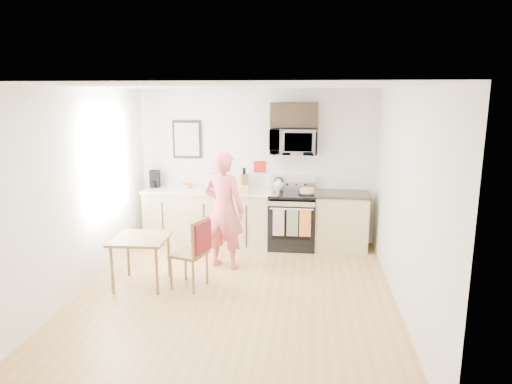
# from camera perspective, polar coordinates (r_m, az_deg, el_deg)

# --- Properties ---
(floor) EXTENTS (4.60, 4.60, 0.00)m
(floor) POSITION_cam_1_polar(r_m,az_deg,el_deg) (5.97, -2.57, -12.73)
(floor) COLOR #AD8243
(floor) RESTS_ON ground
(back_wall) EXTENTS (4.00, 0.04, 2.60)m
(back_wall) POSITION_cam_1_polar(r_m,az_deg,el_deg) (7.79, 0.09, 3.22)
(back_wall) COLOR silver
(back_wall) RESTS_ON floor
(front_wall) EXTENTS (4.00, 0.04, 2.60)m
(front_wall) POSITION_cam_1_polar(r_m,az_deg,el_deg) (3.40, -9.17, -8.93)
(front_wall) COLOR silver
(front_wall) RESTS_ON floor
(left_wall) EXTENTS (0.04, 4.60, 2.60)m
(left_wall) POSITION_cam_1_polar(r_m,az_deg,el_deg) (6.20, -21.25, 0.05)
(left_wall) COLOR silver
(left_wall) RESTS_ON floor
(right_wall) EXTENTS (0.04, 4.60, 2.60)m
(right_wall) POSITION_cam_1_polar(r_m,az_deg,el_deg) (5.59, 17.98, -0.98)
(right_wall) COLOR silver
(right_wall) RESTS_ON floor
(ceiling) EXTENTS (4.00, 4.60, 0.04)m
(ceiling) POSITION_cam_1_polar(r_m,az_deg,el_deg) (5.42, -2.84, 13.07)
(ceiling) COLOR white
(ceiling) RESTS_ON back_wall
(window) EXTENTS (0.06, 1.40, 1.50)m
(window) POSITION_cam_1_polar(r_m,az_deg,el_deg) (6.85, -18.03, 3.48)
(window) COLOR silver
(window) RESTS_ON left_wall
(cabinet_left) EXTENTS (2.10, 0.60, 0.90)m
(cabinet_left) POSITION_cam_1_polar(r_m,az_deg,el_deg) (7.82, -6.01, -3.20)
(cabinet_left) COLOR tan
(cabinet_left) RESTS_ON floor
(countertop_left) EXTENTS (2.14, 0.64, 0.04)m
(countertop_left) POSITION_cam_1_polar(r_m,az_deg,el_deg) (7.70, -6.09, 0.17)
(countertop_left) COLOR #F0E6CE
(countertop_left) RESTS_ON cabinet_left
(cabinet_right) EXTENTS (0.84, 0.60, 0.90)m
(cabinet_right) POSITION_cam_1_polar(r_m,az_deg,el_deg) (7.65, 10.55, -3.69)
(cabinet_right) COLOR tan
(cabinet_right) RESTS_ON floor
(countertop_right) EXTENTS (0.88, 0.64, 0.04)m
(countertop_right) POSITION_cam_1_polar(r_m,az_deg,el_deg) (7.53, 10.68, -0.25)
(countertop_right) COLOR black
(countertop_right) RESTS_ON cabinet_right
(range) EXTENTS (0.76, 0.70, 1.16)m
(range) POSITION_cam_1_polar(r_m,az_deg,el_deg) (7.61, 4.53, -3.70)
(range) COLOR black
(range) RESTS_ON floor
(microwave) EXTENTS (0.76, 0.51, 0.42)m
(microwave) POSITION_cam_1_polar(r_m,az_deg,el_deg) (7.47, 4.73, 6.34)
(microwave) COLOR silver
(microwave) RESTS_ON back_wall
(upper_cabinet) EXTENTS (0.76, 0.35, 0.40)m
(upper_cabinet) POSITION_cam_1_polar(r_m,az_deg,el_deg) (7.48, 4.80, 9.58)
(upper_cabinet) COLOR black
(upper_cabinet) RESTS_ON back_wall
(wall_art) EXTENTS (0.50, 0.04, 0.65)m
(wall_art) POSITION_cam_1_polar(r_m,az_deg,el_deg) (7.94, -8.62, 6.52)
(wall_art) COLOR black
(wall_art) RESTS_ON back_wall
(wall_trivet) EXTENTS (0.20, 0.02, 0.20)m
(wall_trivet) POSITION_cam_1_polar(r_m,az_deg,el_deg) (7.77, 0.44, 3.19)
(wall_trivet) COLOR #B41E0F
(wall_trivet) RESTS_ON back_wall
(person) EXTENTS (0.73, 0.58, 1.73)m
(person) POSITION_cam_1_polar(r_m,az_deg,el_deg) (6.63, -4.04, -2.23)
(person) COLOR #D53A43
(person) RESTS_ON floor
(dining_table) EXTENTS (0.71, 0.71, 0.66)m
(dining_table) POSITION_cam_1_polar(r_m,az_deg,el_deg) (6.24, -14.23, -6.19)
(dining_table) COLOR brown
(dining_table) RESTS_ON floor
(chair) EXTENTS (0.54, 0.51, 0.95)m
(chair) POSITION_cam_1_polar(r_m,az_deg,el_deg) (5.97, -7.36, -6.50)
(chair) COLOR brown
(chair) RESTS_ON floor
(knife_block) EXTENTS (0.17, 0.19, 0.25)m
(knife_block) POSITION_cam_1_polar(r_m,az_deg,el_deg) (7.71, -1.54, 1.32)
(knife_block) COLOR brown
(knife_block) RESTS_ON countertop_left
(utensil_crock) EXTENTS (0.13, 0.13, 0.40)m
(utensil_crock) POSITION_cam_1_polar(r_m,az_deg,el_deg) (7.86, -5.14, 1.77)
(utensil_crock) COLOR #B41E0F
(utensil_crock) RESTS_ON countertop_left
(fruit_bowl) EXTENTS (0.28, 0.28, 0.10)m
(fruit_bowl) POSITION_cam_1_polar(r_m,az_deg,el_deg) (7.93, -8.63, 0.89)
(fruit_bowl) COLOR white
(fruit_bowl) RESTS_ON countertop_left
(milk_carton) EXTENTS (0.10, 0.10, 0.24)m
(milk_carton) POSITION_cam_1_polar(r_m,az_deg,el_deg) (7.80, -5.93, 1.37)
(milk_carton) COLOR tan
(milk_carton) RESTS_ON countertop_left
(coffee_maker) EXTENTS (0.19, 0.25, 0.28)m
(coffee_maker) POSITION_cam_1_polar(r_m,az_deg,el_deg) (8.04, -12.56, 1.57)
(coffee_maker) COLOR black
(coffee_maker) RESTS_ON countertop_left
(bread_bag) EXTENTS (0.31, 0.16, 0.11)m
(bread_bag) POSITION_cam_1_polar(r_m,az_deg,el_deg) (7.37, -2.17, 0.29)
(bread_bag) COLOR tan
(bread_bag) RESTS_ON countertop_left
(cake) EXTENTS (0.29, 0.29, 0.10)m
(cake) POSITION_cam_1_polar(r_m,az_deg,el_deg) (7.44, 6.39, 0.13)
(cake) COLOR black
(cake) RESTS_ON range
(kettle) EXTENTS (0.17, 0.17, 0.22)m
(kettle) POSITION_cam_1_polar(r_m,az_deg,el_deg) (7.68, 2.85, 0.93)
(kettle) COLOR white
(kettle) RESTS_ON range
(pot) EXTENTS (0.20, 0.33, 0.10)m
(pot) POSITION_cam_1_polar(r_m,az_deg,el_deg) (7.28, 2.32, -0.04)
(pot) COLOR silver
(pot) RESTS_ON range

